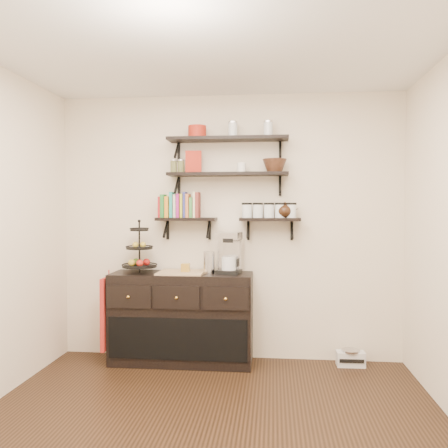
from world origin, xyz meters
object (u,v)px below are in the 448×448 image
fruit_stand (140,255)px  radio (351,358)px  sideboard (182,318)px  coffee_maker (229,254)px

fruit_stand → radio: bearing=1.8°
sideboard → coffee_maker: size_ratio=3.41×
sideboard → coffee_maker: bearing=3.4°
sideboard → radio: bearing=2.3°
fruit_stand → coffee_maker: bearing=1.5°
sideboard → fruit_stand: bearing=179.5°
fruit_stand → coffee_maker: 0.90m
radio → coffee_maker: bearing=-179.5°
coffee_maker → radio: size_ratio=1.50×
coffee_maker → radio: bearing=11.8°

